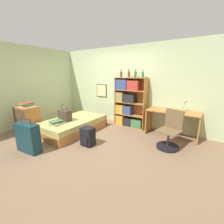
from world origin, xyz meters
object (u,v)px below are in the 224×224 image
bed (74,125)px  backpack (88,137)px  book_stack_on_bed (56,123)px  dresser (28,120)px  bottle_brown (129,74)px  bookcase (128,103)px  magazine_pile_on_dresser (26,105)px  bottle_green (121,74)px  desk (172,118)px  handbag (65,115)px  desk_lamp (185,103)px  bottle_blue (143,75)px  desk_chair (169,136)px  bottle_clear (135,74)px  suitcase (28,138)px

bed → backpack: bearing=-25.1°
bed → book_stack_on_bed: (-0.01, -0.59, 0.24)m
dresser → bottle_brown: size_ratio=3.14×
bookcase → magazine_pile_on_dresser: bearing=-135.2°
bookcase → bottle_green: bearing=-173.3°
desk → book_stack_on_bed: bearing=-144.8°
book_stack_on_bed → bookcase: 2.28m
bottle_green → bottle_brown: size_ratio=0.97×
handbag → backpack: size_ratio=1.08×
desk_lamp → bottle_blue: bearing=175.6°
desk → desk_lamp: desk_lamp is taller
bookcase → bottle_brown: 0.93m
book_stack_on_bed → bottle_brown: size_ratio=1.51×
desk_lamp → desk_chair: size_ratio=0.41×
dresser → backpack: 2.07m
handbag → bottle_clear: size_ratio=2.04×
dresser → backpack: size_ratio=1.76×
magazine_pile_on_dresser → backpack: size_ratio=0.84×
desk_chair → bed: bearing=-169.3°
book_stack_on_bed → bottle_brown: (1.13, 1.99, 1.27)m
dresser → bottle_green: (1.91, 2.15, 1.30)m
bottle_blue → desk: bearing=-9.6°
handbag → book_stack_on_bed: 0.37m
magazine_pile_on_dresser → bottle_blue: bottle_blue is taller
suitcase → backpack: suitcase is taller
magazine_pile_on_dresser → backpack: 2.15m
bed → desk_lamp: desk_lamp is taller
bottle_blue → bottle_brown: bearing=-179.8°
bed → bottle_blue: bottle_blue is taller
suitcase → bottle_brown: bottle_brown is taller
dresser → magazine_pile_on_dresser: (0.00, 0.02, 0.45)m
bottle_brown → bottle_green: bearing=-161.0°
bed → suitcase: (0.10, -1.43, 0.14)m
bed → desk: bearing=25.6°
bed → magazine_pile_on_dresser: magazine_pile_on_dresser is taller
handbag → dresser: (-0.96, -0.58, -0.15)m
book_stack_on_bed → desk_lamp: desk_lamp is taller
bookcase → bottle_brown: (-0.02, 0.05, 0.93)m
bookcase → desk: size_ratio=1.17×
bookcase → desk_chair: 1.84m
suitcase → bookcase: 3.00m
desk_lamp → desk_chair: 1.07m
book_stack_on_bed → bottle_green: bearing=65.0°
suitcase → dresser: (-1.13, 0.60, 0.07)m
bookcase → desk_lamp: (1.72, -0.04, 0.20)m
desk → handbag: bearing=-150.9°
suitcase → dresser: size_ratio=0.98×
bottle_brown → desk_chair: bearing=-29.6°
desk → desk_lamp: size_ratio=3.69×
magazine_pile_on_dresser → bookcase: size_ratio=0.24×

